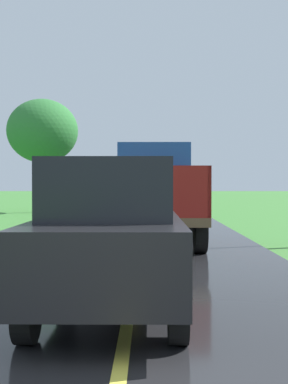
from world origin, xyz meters
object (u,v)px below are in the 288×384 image
banana_truck_near (154,191)px  following_car (111,235)px  banana_truck_far (143,187)px  roadside_tree_near_left (43,131)px

banana_truck_near → following_car: (-0.62, -7.99, -0.41)m
banana_truck_far → following_car: (-0.22, -20.90, -0.41)m
banana_truck_near → banana_truck_far: size_ratio=1.00×
banana_truck_near → banana_truck_far: (-0.40, 12.91, -0.00)m
banana_truck_near → following_car: size_ratio=1.42×
banana_truck_far → banana_truck_near: bearing=-88.2°
banana_truck_near → roadside_tree_near_left: 16.47m
roadside_tree_near_left → following_car: size_ratio=1.58×
banana_truck_far → roadside_tree_near_left: size_ratio=0.90×
banana_truck_far → following_car: 20.90m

